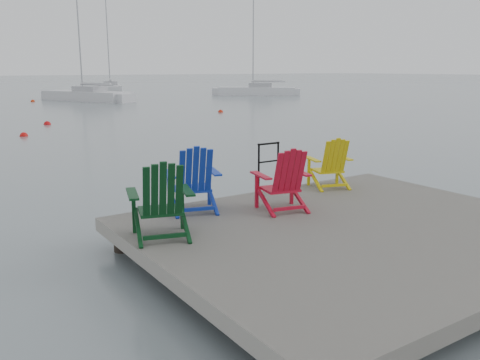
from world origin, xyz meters
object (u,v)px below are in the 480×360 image
chair_green (161,200)px  chair_yellow (330,163)px  sailboat_far (257,92)px  buoy_d (33,102)px  chair_blue (193,179)px  chair_red (284,180)px  sailboat_near (87,97)px  sailboat_mid (110,89)px  buoy_c (221,112)px  buoy_a (47,125)px  buoy_b (24,136)px  handrail (268,162)px

chair_green → chair_yellow: chair_green is taller
chair_yellow → chair_green: bearing=-148.1°
sailboat_far → buoy_d: (-21.57, 1.83, -0.36)m
chair_blue → chair_red: bearing=-14.1°
chair_yellow → sailboat_near: size_ratio=0.08×
chair_green → sailboat_mid: (18.20, 52.84, -0.68)m
buoy_c → buoy_a: bearing=-173.0°
buoy_b → chair_yellow: bearing=-80.5°
chair_blue → chair_yellow: 2.94m
sailboat_near → buoy_c: sailboat_near is taller
chair_blue → buoy_c: 24.42m
sailboat_near → sailboat_mid: 17.04m
chair_green → buoy_b: (1.38, 16.13, -1.04)m
buoy_a → chair_red: bearing=-93.1°
buoy_a → buoy_b: (-1.88, -4.02, 0.00)m
chair_green → sailboat_near: sailboat_near is taller
handrail → sailboat_near: size_ratio=0.07×
chair_green → chair_blue: (0.97, 0.91, -0.00)m
buoy_d → sailboat_near: bearing=-18.5°
sailboat_far → buoy_a: size_ratio=31.50×
chair_blue → chair_yellow: size_ratio=1.11×
chair_yellow → sailboat_near: bearing=98.2°
handrail → chair_blue: (-1.83, -0.48, -0.01)m
chair_blue → chair_green: bearing=-119.5°
chair_blue → buoy_c: (13.13, 20.57, -1.03)m
chair_yellow → sailboat_mid: (14.29, 51.92, -0.63)m
chair_yellow → buoy_c: 22.96m
handrail → sailboat_far: bearing=54.7°
chair_red → sailboat_far: bearing=67.3°
buoy_a → buoy_d: (3.30, 18.79, 0.00)m
buoy_b → buoy_c: (12.73, 5.34, 0.00)m
chair_blue → sailboat_near: bearing=92.7°
sailboat_near → sailboat_far: 17.47m
buoy_a → buoy_d: buoy_d is taller
chair_red → sailboat_mid: (16.01, 52.68, -0.66)m
chair_green → buoy_d: chair_green is taller
handrail → buoy_c: handrail is taller
chair_yellow → chair_blue: bearing=-161.1°
sailboat_far → chair_red: bearing=-175.6°
sailboat_near → buoy_d: (-4.11, 1.38, -0.36)m
sailboat_near → sailboat_far: size_ratio=1.11×
chair_blue → chair_yellow: (2.94, 0.01, -0.05)m
handrail → chair_yellow: chair_yellow is taller
buoy_d → buoy_a: bearing=-99.9°
sailboat_near → buoy_c: bearing=-101.7°
sailboat_near → buoy_a: size_ratio=35.03×
buoy_a → buoy_b: bearing=-115.0°
buoy_b → buoy_d: size_ratio=0.97×
chair_blue → sailboat_near: sailboat_near is taller
chair_green → chair_yellow: size_ratio=1.11×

